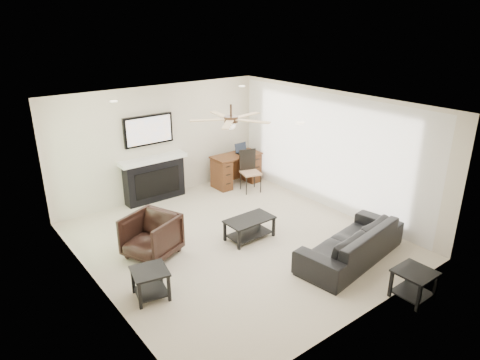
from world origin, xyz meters
The scene contains 10 objects.
room_shell centered at (0.19, 0.08, 1.68)m, with size 5.50×5.54×2.52m.
sofa centered at (1.16, -1.69, 0.32)m, with size 2.16×0.84×0.63m, color black.
armchair centered at (-1.44, 0.46, 0.37)m, with size 0.80×0.82×0.75m, color black.
coffee_table centered at (0.26, -0.09, 0.20)m, with size 0.90×0.50×0.40m, color black.
end_table_near centered at (1.01, -2.94, 0.23)m, with size 0.52×0.52×0.45m, color black.
end_table_left centered at (-1.99, -0.59, 0.23)m, with size 0.50×0.50×0.45m, color black.
fireplace_unit centered at (-0.27, 2.58, 0.95)m, with size 1.52×0.34×1.91m, color black.
desk centered at (1.73, 2.24, 0.38)m, with size 1.22×0.56×0.76m, color #422610.
desk_chair centered at (1.73, 1.69, 0.48)m, with size 0.42×0.44×0.97m, color black.
laptop centered at (1.93, 2.22, 0.88)m, with size 0.33×0.24×0.23m, color black.
Camera 1 is at (-4.17, -5.54, 3.86)m, focal length 32.00 mm.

